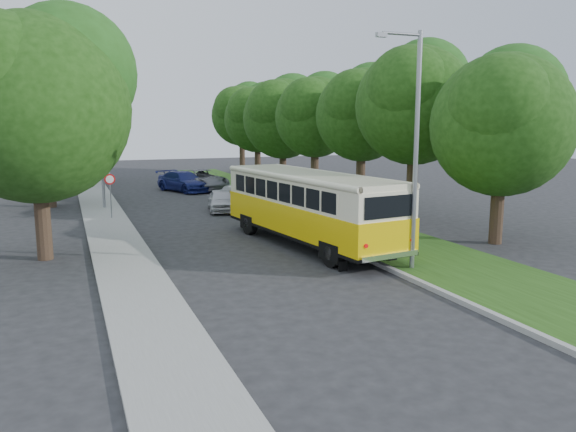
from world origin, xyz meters
name	(u,v)px	position (x,y,z in m)	size (l,w,h in m)	color
ground	(270,266)	(0.00, 0.00, 0.00)	(120.00, 120.00, 0.00)	#242426
curb	(306,231)	(3.60, 5.00, 0.07)	(0.20, 70.00, 0.15)	gray
grass_verge	(351,228)	(5.95, 5.00, 0.07)	(4.50, 70.00, 0.13)	#234612
sidewalk	(118,246)	(-4.80, 5.00, 0.06)	(2.20, 70.00, 0.12)	gray
treeline	(221,109)	(3.15, 17.99, 5.93)	(24.27, 41.91, 9.46)	#332319
lamppost_near	(414,144)	(4.21, -2.50, 4.37)	(1.71, 0.16, 8.00)	gray
lamppost_far	(99,139)	(-4.70, 16.00, 4.12)	(1.71, 0.16, 7.50)	gray
warning_sign	(110,188)	(-4.50, 11.98, 1.71)	(0.56, 0.10, 2.50)	gray
vintage_bus	(309,209)	(2.63, 2.50, 1.55)	(2.68, 10.41, 3.09)	yellow
car_silver	(222,200)	(1.64, 12.73, 0.63)	(1.48, 3.69, 1.26)	silver
car_white	(243,198)	(3.00, 12.97, 0.69)	(1.45, 4.17, 1.37)	silver
car_blue	(184,181)	(1.49, 22.82, 0.74)	(2.08, 5.10, 1.48)	navy
car_grey	(203,180)	(3.00, 23.27, 0.76)	(2.53, 5.50, 1.53)	slate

